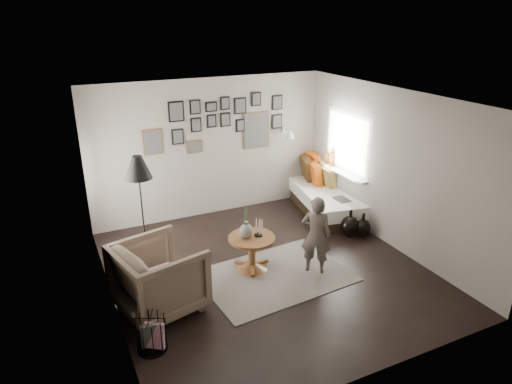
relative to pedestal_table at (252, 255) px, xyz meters
name	(u,v)px	position (x,y,z in m)	size (l,w,h in m)	color
ground	(267,270)	(0.20, -0.13, -0.26)	(4.80, 4.80, 0.00)	black
wall_back	(210,149)	(0.20, 2.27, 1.04)	(4.50, 4.50, 0.00)	gray
wall_front	(379,272)	(0.20, -2.53, 1.04)	(4.50, 4.50, 0.00)	gray
wall_left	(104,220)	(-2.05, -0.13, 1.04)	(4.80, 4.80, 0.00)	gray
wall_right	(392,169)	(2.45, -0.13, 1.04)	(4.80, 4.80, 0.00)	gray
ceiling	(269,99)	(0.20, -0.13, 2.34)	(4.80, 4.80, 0.00)	white
door_left	(95,204)	(-2.04, 1.07, 0.79)	(0.00, 2.14, 2.14)	white
window_right	(338,168)	(2.37, 1.21, 0.68)	(0.15, 1.32, 1.30)	white
gallery_wall	(224,124)	(0.48, 2.25, 1.49)	(2.74, 0.03, 1.08)	brown
wall_sconce	(290,134)	(1.75, 2.01, 1.21)	(0.18, 0.36, 0.16)	white
rug	(275,276)	(0.23, -0.33, -0.25)	(2.14, 1.50, 0.01)	beige
pedestal_table	(252,255)	(0.00, 0.00, 0.00)	(0.70, 0.70, 0.55)	brown
vase	(246,228)	(-0.08, 0.02, 0.45)	(0.20, 0.20, 0.50)	black
candles	(258,228)	(0.11, 0.00, 0.42)	(0.12, 0.12, 0.26)	black
daybed	(322,195)	(2.20, 1.45, 0.06)	(1.23, 2.15, 1.00)	black
magazine_on_daybed	(342,199)	(2.20, 0.80, 0.21)	(0.22, 0.31, 0.02)	black
armchair	(159,277)	(-1.50, -0.37, 0.21)	(1.00, 1.03, 0.94)	#74614E
armchair_cushion	(160,274)	(-1.47, -0.32, 0.22)	(0.42, 0.42, 0.11)	silver
floor_lamp	(138,171)	(-1.39, 0.97, 1.23)	(0.40, 0.40, 1.73)	black
magazine_basket	(151,334)	(-1.80, -1.10, -0.04)	(0.45, 0.45, 0.43)	black
demijohn_large	(350,226)	(2.01, 0.27, -0.06)	(0.33, 0.33, 0.49)	black
demijohn_small	(362,228)	(2.20, 0.15, -0.09)	(0.29, 0.29, 0.45)	black
child	(316,235)	(0.84, -0.45, 0.35)	(0.44, 0.29, 1.22)	#584D45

